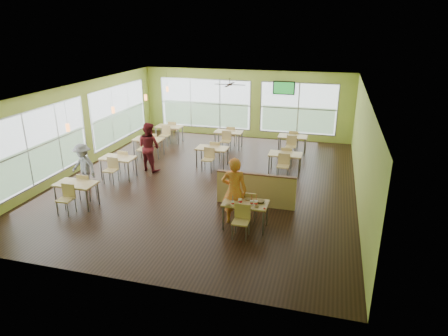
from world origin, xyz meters
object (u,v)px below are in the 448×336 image
(half_wall_divider, at_px, (256,190))
(food_basket, at_px, (260,201))
(main_table, at_px, (246,207))
(man_plaid, at_px, (234,191))

(half_wall_divider, height_order, food_basket, half_wall_divider)
(main_table, height_order, food_basket, main_table)
(main_table, xyz_separation_m, man_plaid, (-0.37, 0.22, 0.32))
(main_table, relative_size, half_wall_divider, 0.63)
(half_wall_divider, xyz_separation_m, man_plaid, (-0.37, -1.23, 0.43))
(main_table, xyz_separation_m, food_basket, (0.36, 0.11, 0.15))
(man_plaid, xyz_separation_m, food_basket, (0.73, -0.11, -0.17))
(half_wall_divider, xyz_separation_m, food_basket, (0.36, -1.34, 0.26))
(half_wall_divider, bearing_deg, food_basket, -74.84)
(main_table, bearing_deg, man_plaid, 149.35)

